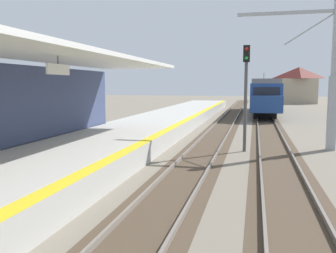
# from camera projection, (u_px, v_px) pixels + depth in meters

# --- Properties ---
(station_platform) EXTENTS (5.00, 80.00, 0.91)m
(station_platform) POSITION_uv_depth(u_px,v_px,m) (105.00, 146.00, 17.09)
(station_platform) COLOR #B7B5AD
(station_platform) RESTS_ON ground
(track_pair_nearest_platform) EXTENTS (2.34, 120.00, 0.16)m
(track_pair_nearest_platform) POSITION_uv_depth(u_px,v_px,m) (209.00, 144.00, 19.99)
(track_pair_nearest_platform) COLOR #4C3D2D
(track_pair_nearest_platform) RESTS_ON ground
(track_pair_middle) EXTENTS (2.34, 120.00, 0.16)m
(track_pair_middle) POSITION_uv_depth(u_px,v_px,m) (273.00, 147.00, 19.21)
(track_pair_middle) COLOR #4C3D2D
(track_pair_middle) RESTS_ON ground
(approaching_train) EXTENTS (2.93, 19.60, 4.76)m
(approaching_train) POSITION_uv_depth(u_px,v_px,m) (264.00, 95.00, 41.18)
(approaching_train) COLOR navy
(approaching_train) RESTS_ON ground
(rail_signal_post) EXTENTS (0.32, 0.34, 5.20)m
(rail_signal_post) POSITION_uv_depth(u_px,v_px,m) (246.00, 87.00, 17.77)
(rail_signal_post) COLOR #4C4C4C
(rail_signal_post) RESTS_ON ground
(catenary_pylon_far_side) EXTENTS (5.00, 0.40, 7.50)m
(catenary_pylon_far_side) POSITION_uv_depth(u_px,v_px,m) (327.00, 79.00, 18.20)
(catenary_pylon_far_side) COLOR #9EA3A8
(catenary_pylon_far_side) RESTS_ON ground
(distant_trackside_house) EXTENTS (6.60, 5.28, 6.40)m
(distant_trackside_house) POSITION_uv_depth(u_px,v_px,m) (298.00, 85.00, 64.45)
(distant_trackside_house) COLOR tan
(distant_trackside_house) RESTS_ON ground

